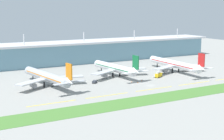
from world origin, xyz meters
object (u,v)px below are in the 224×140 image
(airliner_middle, at_px, (115,68))
(fuel_truck, at_px, (158,74))
(airliner_far, at_px, (175,64))
(pushback_tug, at_px, (95,82))
(safety_cone_right_wingtip, at_px, (138,83))
(safety_cone_left_wingtip, at_px, (142,81))
(airliner_near, at_px, (47,77))
(baggage_cart, at_px, (156,76))
(safety_cone_nose_front, at_px, (132,82))

(airliner_middle, bearing_deg, fuel_truck, -34.50)
(airliner_far, height_order, pushback_tug, airliner_far)
(pushback_tug, relative_size, safety_cone_right_wingtip, 6.93)
(safety_cone_left_wingtip, bearing_deg, safety_cone_right_wingtip, -145.45)
(airliner_far, relative_size, safety_cone_left_wingtip, 101.06)
(airliner_middle, relative_size, airliner_far, 0.83)
(airliner_near, relative_size, fuel_truck, 8.59)
(airliner_middle, height_order, pushback_tug, airliner_middle)
(pushback_tug, bearing_deg, airliner_near, 167.84)
(airliner_middle, relative_size, safety_cone_left_wingtip, 83.84)
(baggage_cart, bearing_deg, airliner_middle, 144.12)
(pushback_tug, bearing_deg, safety_cone_nose_front, -21.60)
(baggage_cart, bearing_deg, safety_cone_nose_front, -169.07)
(airliner_near, distance_m, safety_cone_right_wingtip, 61.61)
(safety_cone_nose_front, bearing_deg, safety_cone_right_wingtip, -62.23)
(safety_cone_left_wingtip, distance_m, safety_cone_right_wingtip, 6.83)
(airliner_far, relative_size, safety_cone_nose_front, 101.06)
(fuel_truck, bearing_deg, airliner_far, 24.53)
(airliner_far, distance_m, safety_cone_right_wingtip, 52.30)
(airliner_middle, xyz_separation_m, baggage_cart, (24.70, -17.87, -5.18))
(pushback_tug, height_order, safety_cone_nose_front, pushback_tug)
(airliner_near, xyz_separation_m, safety_cone_nose_front, (55.41, -16.29, -6.10))
(airliner_far, xyz_separation_m, safety_cone_nose_front, (-50.41, -15.22, -6.11))
(baggage_cart, height_order, safety_cone_right_wingtip, baggage_cart)
(fuel_truck, relative_size, safety_cone_nose_front, 10.87)
(pushback_tug, height_order, safety_cone_right_wingtip, pushback_tug)
(baggage_cart, distance_m, safety_cone_right_wingtip, 23.71)
(baggage_cart, height_order, safety_cone_left_wingtip, baggage_cart)
(fuel_truck, xyz_separation_m, safety_cone_nose_front, (-26.22, -4.18, -1.91))
(safety_cone_right_wingtip, bearing_deg, airliner_middle, 95.94)
(airliner_near, xyz_separation_m, safety_cone_right_wingtip, (57.72, -20.67, -6.10))
(safety_cone_nose_front, bearing_deg, airliner_middle, 91.26)
(airliner_near, bearing_deg, airliner_far, -0.58)
(pushback_tug, relative_size, safety_cone_nose_front, 6.93)
(airliner_near, distance_m, airliner_middle, 55.27)
(airliner_near, height_order, baggage_cart, airliner_near)
(pushback_tug, distance_m, safety_cone_right_wingtip, 29.85)
(airliner_near, height_order, fuel_truck, airliner_near)
(airliner_middle, relative_size, fuel_truck, 7.71)
(airliner_middle, xyz_separation_m, pushback_tug, (-23.59, -13.00, -5.34))
(airliner_middle, height_order, safety_cone_nose_front, airliner_middle)
(airliner_far, bearing_deg, baggage_cart, -158.08)
(airliner_middle, distance_m, baggage_cart, 30.92)
(safety_cone_left_wingtip, height_order, safety_cone_right_wingtip, same)
(fuel_truck, xyz_separation_m, safety_cone_left_wingtip, (-18.28, -4.69, -1.91))
(fuel_truck, height_order, safety_cone_left_wingtip, fuel_truck)
(safety_cone_left_wingtip, distance_m, safety_cone_nose_front, 7.95)
(safety_cone_nose_front, bearing_deg, safety_cone_left_wingtip, -3.70)
(baggage_cart, height_order, safety_cone_nose_front, baggage_cart)
(airliner_far, relative_size, safety_cone_right_wingtip, 101.06)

